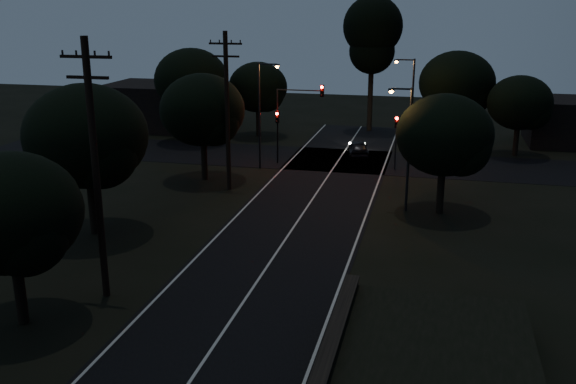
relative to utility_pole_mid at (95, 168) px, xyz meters
The scene contains 20 objects.
road_surface 18.13m from the utility_pole_mid, 69.58° to the left, with size 60.00×70.00×0.03m.
utility_pole_mid is the anchor object (origin of this frame).
utility_pole_far 17.00m from the utility_pole_mid, 90.00° to the left, with size 2.20×0.30×10.50m.
tree_left_b 3.81m from the utility_pole_mid, 120.16° to the right, with size 5.46×5.46×6.94m.
tree_left_c 8.10m from the utility_pole_mid, 121.87° to the left, with size 6.52×6.52×8.23m.
tree_left_d 19.04m from the utility_pole_mid, 96.91° to the left, with size 5.96×5.96×7.57m.
tree_far_nw 35.02m from the utility_pole_mid, 94.60° to the left, with size 5.50×5.50×6.97m.
tree_far_w 31.83m from the utility_pole_mid, 104.12° to the left, with size 6.60×6.60×8.41m.
tree_far_ne 38.05m from the utility_pole_mid, 66.40° to the left, with size 6.54×6.54×8.28m.
tree_far_e 37.77m from the utility_pole_mid, 57.67° to the left, with size 5.21×5.21×6.61m.
tree_right_a 20.60m from the utility_pole_mid, 46.35° to the left, with size 5.67×5.67×7.21m.
tall_pine 40.76m from the utility_pole_mid, 80.07° to the left, with size 5.68×5.68×12.91m.
building_left 39.72m from the utility_pole_mid, 110.73° to the left, with size 10.00×8.00×4.40m, color black.
signal_left 25.19m from the utility_pole_mid, 86.79° to the left, with size 0.28×0.35×4.10m.
signal_right 27.30m from the utility_pole_mid, 67.01° to the left, with size 0.28×0.35×4.10m.
signal_mast 25.22m from the utility_pole_mid, 82.96° to the left, with size 3.70×0.35×6.25m.
streetlight_a 23.04m from the utility_pole_mid, 88.27° to the left, with size 1.66×0.26×8.00m.
streetlight_b 31.15m from the utility_pole_mid, 68.70° to the left, with size 1.66×0.26×8.00m.
streetlight_c 19.15m from the utility_pole_mid, 51.74° to the left, with size 1.46×0.26×7.50m.
car 30.02m from the utility_pole_mid, 75.63° to the left, with size 1.57×3.91×1.33m, color black.
Camera 1 is at (7.51, -7.98, 12.24)m, focal length 40.00 mm.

